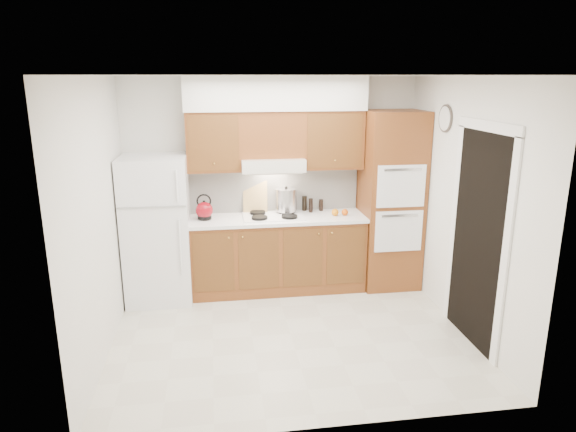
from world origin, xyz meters
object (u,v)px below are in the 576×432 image
object	(u,v)px
oven_cabinet	(390,200)
stock_pot	(286,200)
fridge	(157,229)
kettle	(204,210)

from	to	relation	value
oven_cabinet	stock_pot	bearing A→B (deg)	171.99
fridge	oven_cabinet	bearing A→B (deg)	0.70
oven_cabinet	kettle	world-z (taller)	oven_cabinet
stock_pot	kettle	bearing A→B (deg)	-171.37
oven_cabinet	kettle	xyz separation A→B (m)	(-2.29, 0.03, -0.05)
stock_pot	oven_cabinet	bearing A→B (deg)	-8.01
fridge	kettle	size ratio (longest dim) A/B	8.38
oven_cabinet	stock_pot	size ratio (longest dim) A/B	8.05
oven_cabinet	kettle	size ratio (longest dim) A/B	10.72
stock_pot	fridge	bearing A→B (deg)	-172.11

